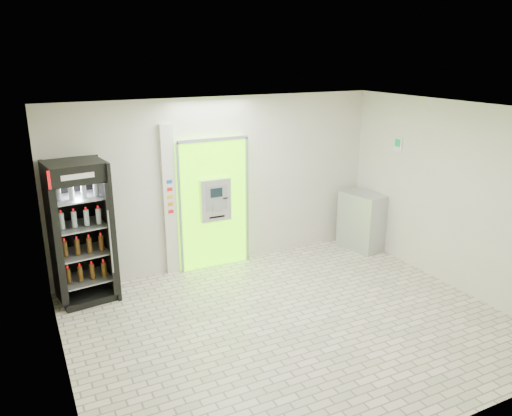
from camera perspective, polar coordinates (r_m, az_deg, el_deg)
ground at (r=7.34m, az=4.03°, el=-12.97°), size 6.00×6.00×0.00m
room_shell at (r=6.61m, az=4.37°, el=0.95°), size 6.00×6.00×6.00m
atm_assembly at (r=8.80m, az=-4.89°, el=0.57°), size 1.30×0.24×2.33m
pillar at (r=8.56m, az=-9.85°, el=0.78°), size 0.22×0.11×2.60m
beverage_cooler at (r=8.06m, az=-19.34°, el=-2.88°), size 0.91×0.85×2.19m
steel_cabinet at (r=9.97m, az=12.08°, el=-1.43°), size 0.72×0.93×1.12m
exit_sign at (r=9.40m, az=15.90°, el=7.01°), size 0.02×0.22×0.26m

